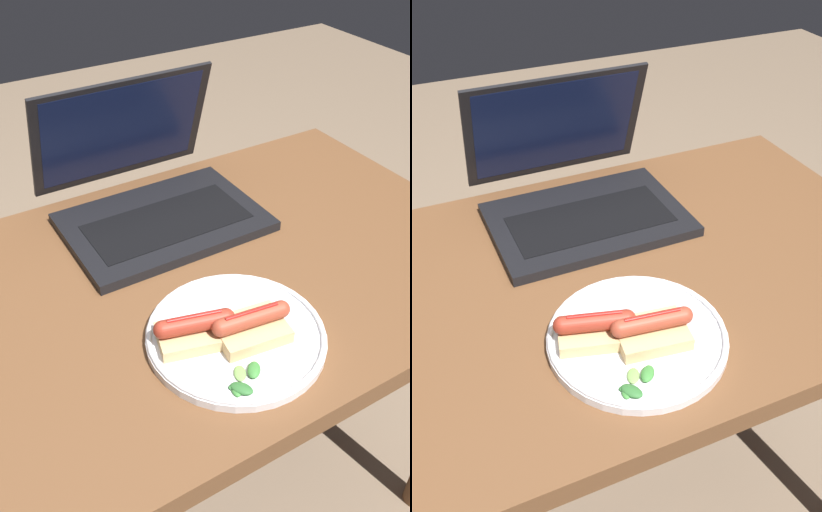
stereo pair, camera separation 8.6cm
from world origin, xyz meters
TOP-DOWN VIEW (x-y plane):
  - desk at (0.00, 0.00)m, footprint 1.17×0.65m
  - laptop at (0.08, 0.19)m, footprint 0.34×0.32m
  - plate at (0.04, -0.16)m, footprint 0.25×0.25m
  - sausage_toast_left at (-0.02, -0.14)m, footprint 0.12×0.09m
  - sausage_toast_middle at (0.05, -0.17)m, footprint 0.12×0.08m
  - salad_pile at (-0.00, -0.24)m, footprint 0.06×0.06m

SIDE VIEW (x-z plane):
  - desk at x=0.00m, z-range 0.27..0.99m
  - plate at x=0.04m, z-range 0.72..0.73m
  - salad_pile at x=0.00m, z-range 0.73..0.74m
  - sausage_toast_middle at x=0.05m, z-range 0.72..0.77m
  - sausage_toast_left at x=-0.02m, z-range 0.72..0.77m
  - laptop at x=0.08m, z-range 0.64..0.87m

